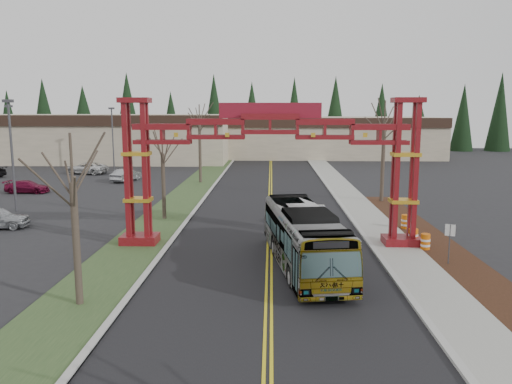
{
  "coord_description": "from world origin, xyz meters",
  "views": [
    {
      "loc": [
        0.08,
        -11.61,
        8.14
      ],
      "look_at": [
        -0.74,
        15.04,
        3.78
      ],
      "focal_mm": 35.0,
      "sensor_mm": 36.0,
      "label": 1
    }
  ],
  "objects_px": {
    "barrel_mid": "(413,237)",
    "barrel_north": "(405,222)",
    "light_pole_mid": "(11,139)",
    "gateway_arch": "(270,147)",
    "barrel_south": "(425,242)",
    "bare_tree_median_far": "(199,124)",
    "parked_car_far_b": "(86,168)",
    "transit_bus": "(304,238)",
    "street_sign": "(450,236)",
    "retail_building_east": "(326,136)",
    "retail_building_west": "(93,137)",
    "light_pole_far": "(113,134)",
    "bare_tree_right_far": "(384,127)",
    "bare_tree_median_near": "(73,183)",
    "bare_tree_median_mid": "(163,154)",
    "parked_car_mid_a": "(27,187)",
    "light_pole_near": "(12,147)",
    "parked_car_far_a": "(126,175)",
    "silver_sedan": "(314,217)"
  },
  "relations": [
    {
      "from": "barrel_mid",
      "to": "barrel_north",
      "type": "bearing_deg",
      "value": 81.32
    },
    {
      "from": "light_pole_mid",
      "to": "barrel_mid",
      "type": "relative_size",
      "value": 8.05
    },
    {
      "from": "gateway_arch",
      "to": "barrel_south",
      "type": "bearing_deg",
      "value": -6.25
    },
    {
      "from": "bare_tree_median_far",
      "to": "light_pole_mid",
      "type": "height_order",
      "value": "bare_tree_median_far"
    },
    {
      "from": "parked_car_far_b",
      "to": "bare_tree_median_far",
      "type": "xyz_separation_m",
      "value": [
        15.98,
        -7.63,
        5.85
      ]
    },
    {
      "from": "transit_bus",
      "to": "barrel_south",
      "type": "distance_m",
      "value": 8.09
    },
    {
      "from": "gateway_arch",
      "to": "barrel_north",
      "type": "distance_m",
      "value": 11.62
    },
    {
      "from": "transit_bus",
      "to": "street_sign",
      "type": "relative_size",
      "value": 5.09
    },
    {
      "from": "barrel_north",
      "to": "retail_building_east",
      "type": "bearing_deg",
      "value": 89.35
    },
    {
      "from": "transit_bus",
      "to": "bare_tree_median_far",
      "type": "xyz_separation_m",
      "value": [
        -9.8,
        30.79,
        5.02
      ]
    },
    {
      "from": "retail_building_west",
      "to": "street_sign",
      "type": "xyz_separation_m",
      "value": [
        39.5,
        -57.77,
        -2.15
      ]
    },
    {
      "from": "barrel_north",
      "to": "light_pole_mid",
      "type": "bearing_deg",
      "value": 152.27
    },
    {
      "from": "light_pole_far",
      "to": "barrel_north",
      "type": "relative_size",
      "value": 8.03
    },
    {
      "from": "bare_tree_right_far",
      "to": "bare_tree_median_near",
      "type": "bearing_deg",
      "value": -126.16
    },
    {
      "from": "retail_building_west",
      "to": "bare_tree_median_far",
      "type": "height_order",
      "value": "bare_tree_median_far"
    },
    {
      "from": "bare_tree_median_mid",
      "to": "bare_tree_median_near",
      "type": "bearing_deg",
      "value": -90.0
    },
    {
      "from": "parked_car_mid_a",
      "to": "bare_tree_median_near",
      "type": "relative_size",
      "value": 0.59
    },
    {
      "from": "transit_bus",
      "to": "barrel_mid",
      "type": "xyz_separation_m",
      "value": [
        6.91,
        4.31,
        -1.05
      ]
    },
    {
      "from": "retail_building_west",
      "to": "barrel_north",
      "type": "xyz_separation_m",
      "value": [
        39.34,
        -49.72,
        -3.23
      ]
    },
    {
      "from": "parked_car_far_b",
      "to": "bare_tree_right_far",
      "type": "xyz_separation_m",
      "value": [
        33.98,
        -19.32,
        5.98
      ]
    },
    {
      "from": "parked_car_far_b",
      "to": "bare_tree_median_mid",
      "type": "xyz_separation_m",
      "value": [
        15.98,
        -27.06,
        4.2
      ]
    },
    {
      "from": "bare_tree_median_mid",
      "to": "light_pole_near",
      "type": "distance_m",
      "value": 13.16
    },
    {
      "from": "parked_car_mid_a",
      "to": "barrel_south",
      "type": "bearing_deg",
      "value": -120.32
    },
    {
      "from": "parked_car_far_a",
      "to": "barrel_north",
      "type": "height_order",
      "value": "parked_car_far_a"
    },
    {
      "from": "parked_car_mid_a",
      "to": "transit_bus",
      "type": "bearing_deg",
      "value": -131.12
    },
    {
      "from": "light_pole_mid",
      "to": "bare_tree_right_far",
      "type": "bearing_deg",
      "value": -13.47
    },
    {
      "from": "retail_building_east",
      "to": "transit_bus",
      "type": "height_order",
      "value": "retail_building_east"
    },
    {
      "from": "parked_car_far_a",
      "to": "bare_tree_median_far",
      "type": "distance_m",
      "value": 10.65
    },
    {
      "from": "bare_tree_median_mid",
      "to": "light_pole_near",
      "type": "bearing_deg",
      "value": 167.64
    },
    {
      "from": "bare_tree_median_near",
      "to": "bare_tree_median_far",
      "type": "height_order",
      "value": "bare_tree_median_far"
    },
    {
      "from": "retail_building_east",
      "to": "silver_sedan",
      "type": "relative_size",
      "value": 8.28
    },
    {
      "from": "barrel_south",
      "to": "retail_building_west",
      "type": "bearing_deg",
      "value": 125.45
    },
    {
      "from": "street_sign",
      "to": "barrel_south",
      "type": "distance_m",
      "value": 3.04
    },
    {
      "from": "barrel_south",
      "to": "barrel_mid",
      "type": "height_order",
      "value": "barrel_mid"
    },
    {
      "from": "bare_tree_median_far",
      "to": "bare_tree_right_far",
      "type": "bearing_deg",
      "value": -33.01
    },
    {
      "from": "bare_tree_median_near",
      "to": "barrel_mid",
      "type": "xyz_separation_m",
      "value": [
        16.71,
        9.83,
        -4.67
      ]
    },
    {
      "from": "gateway_arch",
      "to": "parked_car_mid_a",
      "type": "height_order",
      "value": "gateway_arch"
    },
    {
      "from": "retail_building_west",
      "to": "bare_tree_median_near",
      "type": "relative_size",
      "value": 6.33
    },
    {
      "from": "parked_car_mid_a",
      "to": "bare_tree_right_far",
      "type": "distance_m",
      "value": 35.12
    },
    {
      "from": "transit_bus",
      "to": "barrel_mid",
      "type": "relative_size",
      "value": 10.53
    },
    {
      "from": "gateway_arch",
      "to": "light_pole_mid",
      "type": "distance_m",
      "value": 37.12
    },
    {
      "from": "bare_tree_right_far",
      "to": "street_sign",
      "type": "xyz_separation_m",
      "value": [
        -0.5,
        -18.66,
        -5.13
      ]
    },
    {
      "from": "bare_tree_median_far",
      "to": "bare_tree_median_mid",
      "type": "bearing_deg",
      "value": -90.0
    },
    {
      "from": "light_pole_near",
      "to": "bare_tree_median_near",
      "type": "bearing_deg",
      "value": -56.89
    },
    {
      "from": "parked_car_mid_a",
      "to": "light_pole_near",
      "type": "bearing_deg",
      "value": -158.37
    },
    {
      "from": "transit_bus",
      "to": "light_pole_near",
      "type": "height_order",
      "value": "light_pole_near"
    },
    {
      "from": "silver_sedan",
      "to": "bare_tree_median_near",
      "type": "relative_size",
      "value": 0.63
    },
    {
      "from": "silver_sedan",
      "to": "light_pole_near",
      "type": "height_order",
      "value": "light_pole_near"
    },
    {
      "from": "bare_tree_median_near",
      "to": "light_pole_mid",
      "type": "height_order",
      "value": "light_pole_mid"
    },
    {
      "from": "bare_tree_median_mid",
      "to": "barrel_south",
      "type": "relative_size",
      "value": 6.71
    }
  ]
}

